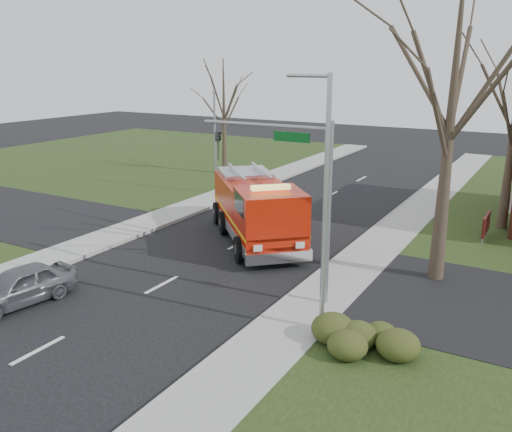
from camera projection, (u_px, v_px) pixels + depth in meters
The scene contains 12 objects.
ground at pixel (162, 285), 21.93m from camera, with size 120.00×120.00×0.00m, color black.
sidewalk_right at pixel (300, 318), 18.92m from camera, with size 2.40×80.00×0.15m, color #969691.
sidewalk_left at pixel (56, 257), 24.89m from camera, with size 2.40×80.00×0.15m, color #969691.
health_center_sign at pixel (486, 224), 27.06m from camera, with size 0.12×2.00×1.40m.
hedge_corner at pixel (369, 336), 16.61m from camera, with size 2.80×2.00×0.90m, color #2D3915.
bare_tree_near at pixel (453, 97), 20.34m from camera, with size 6.00×6.00×12.00m.
bare_tree_left at pixel (224, 104), 41.88m from camera, with size 4.50×4.50×9.00m.
traffic_signal_mast at pixel (296, 178), 19.39m from camera, with size 5.29×0.18×6.80m.
streetlight_pole at pixel (324, 200), 16.84m from camera, with size 1.48×0.16×8.40m.
utility_pole_far at pixel (215, 144), 35.91m from camera, with size 0.14×0.14×7.00m, color gray.
fire_engine at pixel (257, 211), 26.94m from camera, with size 7.98×8.26×3.46m.
parked_car_maroon at pixel (19, 286), 20.03m from camera, with size 1.68×4.18×1.42m, color #5A5D62.
Camera 1 is at (13.47, -15.70, 8.67)m, focal length 38.00 mm.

